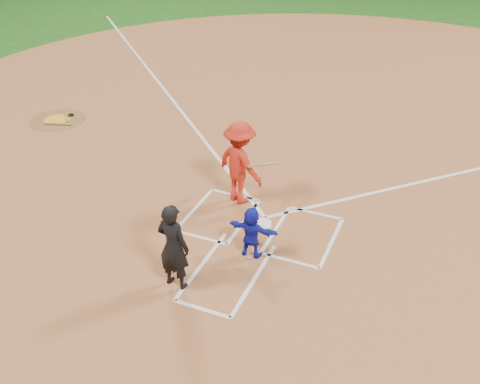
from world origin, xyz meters
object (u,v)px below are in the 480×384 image
at_px(batter_at_plate, 240,163).
at_px(catcher, 251,232).
at_px(umpire, 173,247).
at_px(on_deck_circle, 57,120).
at_px(home_plate, 260,225).

bearing_deg(batter_at_plate, catcher, -60.57).
height_order(umpire, batter_at_plate, batter_at_plate).
distance_m(on_deck_circle, batter_at_plate, 7.31).
relative_size(on_deck_circle, umpire, 0.98).
bearing_deg(on_deck_circle, batter_at_plate, -16.32).
relative_size(catcher, batter_at_plate, 0.56).
xyz_separation_m(home_plate, on_deck_circle, (-7.76, 2.80, -0.00)).
xyz_separation_m(home_plate, batter_at_plate, (-0.80, 0.76, 0.97)).
height_order(home_plate, on_deck_circle, home_plate).
relative_size(home_plate, umpire, 0.35).
distance_m(home_plate, catcher, 1.18).
height_order(on_deck_circle, umpire, umpire).
relative_size(umpire, batter_at_plate, 0.89).
height_order(home_plate, batter_at_plate, batter_at_plate).
height_order(catcher, umpire, umpire).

